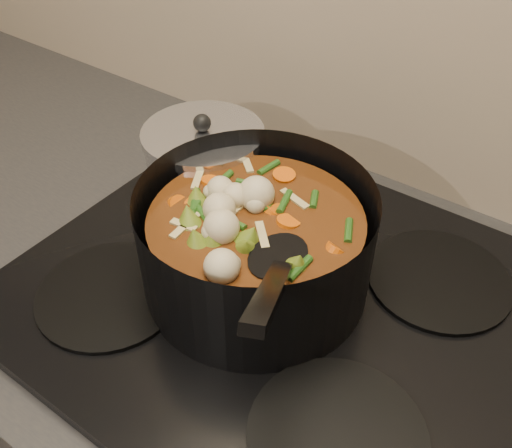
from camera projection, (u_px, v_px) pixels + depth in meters
The scene contains 3 objects.
stovetop at pixel (276, 293), 0.72m from camera, with size 0.62×0.54×0.03m.
stockpot at pixel (256, 244), 0.68m from camera, with size 0.33×0.37×0.20m.
saucepan at pixel (205, 165), 0.81m from camera, with size 0.17×0.17×0.14m.
Camera 1 is at (0.26, 1.52, 1.46)m, focal length 40.00 mm.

